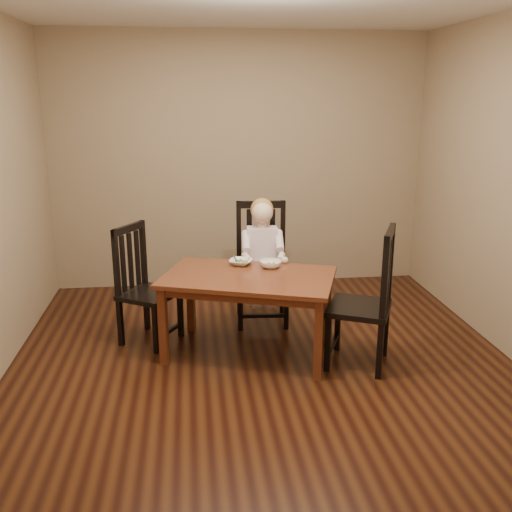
{
  "coord_description": "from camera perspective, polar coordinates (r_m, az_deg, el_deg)",
  "views": [
    {
      "loc": [
        -0.54,
        -4.13,
        2.08
      ],
      "look_at": [
        -0.02,
        0.25,
        0.81
      ],
      "focal_mm": 40.0,
      "sensor_mm": 36.0,
      "label": 1
    }
  ],
  "objects": [
    {
      "name": "bowl_veg",
      "position": [
        4.75,
        1.46,
        -0.82
      ],
      "size": [
        0.23,
        0.23,
        0.06
      ],
      "primitive_type": "imported",
      "rotation": [
        0.0,
        0.0,
        -0.32
      ],
      "color": "white",
      "rests_on": "dining_table"
    },
    {
      "name": "chair_child",
      "position": [
        5.29,
        0.57,
        -0.93
      ],
      "size": [
        0.51,
        0.49,
        1.11
      ],
      "rotation": [
        0.0,
        0.0,
        3.08
      ],
      "color": "black",
      "rests_on": "room"
    },
    {
      "name": "chair_right",
      "position": [
        4.48,
        11.03,
        -4.44
      ],
      "size": [
        0.62,
        0.63,
        1.11
      ],
      "rotation": [
        0.0,
        0.0,
        1.13
      ],
      "color": "black",
      "rests_on": "room"
    },
    {
      "name": "dining_table",
      "position": [
        4.58,
        -0.76,
        -2.87
      ],
      "size": [
        1.53,
        1.2,
        0.67
      ],
      "rotation": [
        0.0,
        0.0,
        -0.33
      ],
      "color": "#542513",
      "rests_on": "room"
    },
    {
      "name": "fork",
      "position": [
        4.81,
        -2.05,
        -0.41
      ],
      "size": [
        0.03,
        0.11,
        0.04
      ],
      "rotation": [
        0.0,
        0.0,
        0.21
      ],
      "color": "silver",
      "rests_on": "bowl_peas"
    },
    {
      "name": "toddler",
      "position": [
        5.19,
        0.62,
        0.61
      ],
      "size": [
        0.39,
        0.48,
        0.63
      ],
      "primitive_type": null,
      "rotation": [
        0.0,
        0.0,
        3.08
      ],
      "color": "white",
      "rests_on": "chair_child"
    },
    {
      "name": "room",
      "position": [
        4.23,
        0.74,
        6.14
      ],
      "size": [
        4.01,
        4.01,
        2.71
      ],
      "color": "#3E1E0D",
      "rests_on": "ground"
    },
    {
      "name": "bowl_peas",
      "position": [
        4.83,
        -1.53,
        -0.62
      ],
      "size": [
        0.24,
        0.24,
        0.05
      ],
      "primitive_type": "imported",
      "rotation": [
        0.0,
        0.0,
        -0.35
      ],
      "color": "white",
      "rests_on": "dining_table"
    },
    {
      "name": "chair_left",
      "position": [
        4.95,
        -11.12,
        -3.04
      ],
      "size": [
        0.58,
        0.59,
        1.01
      ],
      "rotation": [
        0.0,
        0.0,
        -2.12
      ],
      "color": "black",
      "rests_on": "room"
    }
  ]
}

